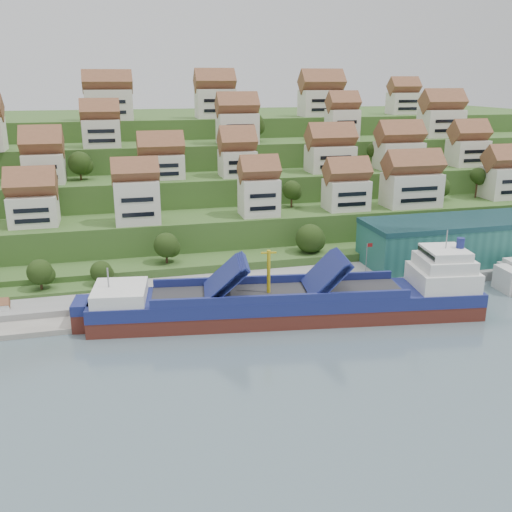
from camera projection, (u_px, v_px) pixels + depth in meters
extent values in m
plane|color=slate|center=(299.00, 316.00, 108.28)|extent=(300.00, 300.00, 0.00)
cube|color=gray|center=(364.00, 276.00, 126.50)|extent=(180.00, 14.00, 2.20)
cube|color=#2D4C1E|center=(217.00, 209.00, 187.26)|extent=(260.00, 128.00, 4.00)
cube|color=#2D4C1E|center=(214.00, 196.00, 190.84)|extent=(260.00, 118.00, 11.00)
cube|color=#2D4C1E|center=(210.00, 181.00, 197.20)|extent=(260.00, 102.00, 18.00)
cube|color=#2D4C1E|center=(206.00, 168.00, 203.56)|extent=(260.00, 86.00, 25.00)
cube|color=#2D4C1E|center=(202.00, 156.00, 210.99)|extent=(260.00, 68.00, 31.00)
cube|color=silver|center=(34.00, 210.00, 129.61)|extent=(10.55, 8.57, 6.88)
cube|color=silver|center=(137.00, 202.00, 130.70)|extent=(10.12, 7.03, 9.94)
cube|color=silver|center=(259.00, 197.00, 138.53)|extent=(9.03, 7.62, 8.95)
cube|color=silver|center=(346.00, 195.00, 144.94)|extent=(10.62, 7.73, 7.52)
cube|color=silver|center=(411.00, 190.00, 148.55)|extent=(14.36, 8.26, 8.56)
cube|color=silver|center=(506.00, 182.00, 159.01)|extent=(12.92, 8.31, 8.60)
cube|color=silver|center=(44.00, 168.00, 141.83)|extent=(9.65, 8.98, 7.37)
cube|color=silver|center=(162.00, 166.00, 148.60)|extent=(11.36, 7.90, 6.22)
cube|color=silver|center=(237.00, 163.00, 151.95)|extent=(9.14, 8.56, 6.78)
cube|color=silver|center=(330.00, 159.00, 159.25)|extent=(12.66, 8.36, 7.19)
cube|color=silver|center=(399.00, 156.00, 163.74)|extent=(12.67, 8.18, 7.66)
cube|color=silver|center=(467.00, 153.00, 169.89)|extent=(10.45, 8.04, 7.56)
cube|color=silver|center=(102.00, 133.00, 155.75)|extent=(10.00, 7.30, 7.40)
cube|color=silver|center=(237.00, 129.00, 163.53)|extent=(11.27, 7.79, 8.55)
cube|color=silver|center=(342.00, 125.00, 172.84)|extent=(8.96, 7.14, 9.11)
cube|color=silver|center=(441.00, 123.00, 182.26)|extent=(12.95, 8.47, 8.55)
cube|color=silver|center=(109.00, 105.00, 170.71)|extent=(13.81, 7.51, 8.86)
cube|color=silver|center=(215.00, 104.00, 180.08)|extent=(12.02, 8.15, 8.87)
cube|color=silver|center=(321.00, 103.00, 188.71)|extent=(13.74, 8.73, 8.35)
cube|color=silver|center=(403.00, 103.00, 199.53)|extent=(10.00, 7.05, 7.28)
ellipsoid|color=#253C14|center=(310.00, 238.00, 132.84)|extent=(6.78, 6.78, 6.78)
ellipsoid|color=#253C14|center=(166.00, 245.00, 125.00)|extent=(5.50, 5.50, 5.50)
ellipsoid|color=#253C14|center=(440.00, 187.00, 156.58)|extent=(5.47, 5.47, 5.47)
ellipsoid|color=#253C14|center=(478.00, 175.00, 158.46)|extent=(4.30, 4.30, 4.30)
ellipsoid|color=#253C14|center=(292.00, 190.00, 146.84)|extent=(4.87, 4.87, 4.87)
ellipsoid|color=#253C14|center=(374.00, 150.00, 166.71)|extent=(4.61, 4.61, 4.61)
ellipsoid|color=#253C14|center=(80.00, 163.00, 145.80)|extent=(5.90, 5.90, 5.90)
ellipsoid|color=#253C14|center=(252.00, 123.00, 169.03)|extent=(7.08, 7.08, 7.08)
ellipsoid|color=#253C14|center=(347.00, 125.00, 177.22)|extent=(4.27, 4.27, 4.27)
ellipsoid|color=#253C14|center=(40.00, 272.00, 112.74)|extent=(5.07, 5.07, 5.07)
ellipsoid|color=#253C14|center=(101.00, 272.00, 115.75)|extent=(4.44, 4.44, 4.44)
cube|color=#246159|center=(487.00, 238.00, 134.01)|extent=(60.00, 15.00, 10.00)
cylinder|color=gray|center=(366.00, 262.00, 119.89)|extent=(0.16, 0.16, 8.00)
cube|color=maroon|center=(370.00, 245.00, 118.95)|extent=(1.20, 0.05, 0.80)
cube|color=white|center=(3.00, 310.00, 105.67)|extent=(2.40, 2.20, 2.20)
cube|color=#522119|center=(288.00, 313.00, 106.86)|extent=(73.19, 20.94, 4.64)
cube|color=navy|center=(288.00, 298.00, 105.97)|extent=(73.20, 21.05, 2.41)
cube|color=silver|center=(120.00, 293.00, 102.07)|extent=(10.64, 11.75, 2.41)
cube|color=#262628|center=(278.00, 293.00, 105.41)|extent=(47.24, 15.73, 0.28)
cube|color=navy|center=(223.00, 279.00, 103.40)|extent=(8.29, 11.10, 6.41)
cube|color=navy|center=(323.00, 275.00, 105.35)|extent=(7.94, 11.05, 6.78)
cylinder|color=gold|center=(269.00, 272.00, 104.00)|extent=(0.73, 0.73, 8.35)
cube|color=silver|center=(443.00, 277.00, 108.19)|extent=(12.47, 12.00, 3.71)
cube|color=silver|center=(444.00, 263.00, 107.30)|extent=(10.48, 10.64, 2.32)
cube|color=silver|center=(445.00, 253.00, 106.72)|extent=(8.49, 9.29, 1.67)
cylinder|color=navy|center=(460.00, 243.00, 106.49)|extent=(1.67, 1.67, 2.04)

